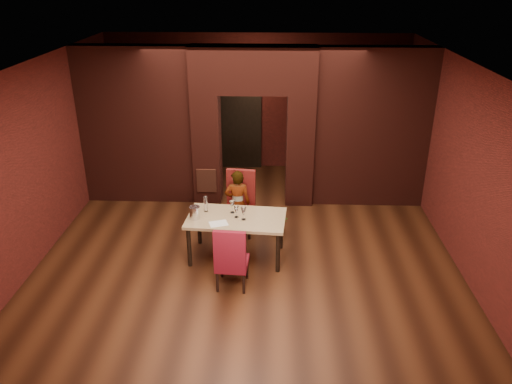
% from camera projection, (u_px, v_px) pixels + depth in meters
% --- Properties ---
extents(floor, '(8.00, 8.00, 0.00)m').
position_uv_depth(floor, '(249.00, 248.00, 8.85)').
color(floor, '#432110').
rests_on(floor, ground).
extents(ceiling, '(7.00, 8.00, 0.04)m').
position_uv_depth(ceiling, '(247.00, 65.00, 7.53)').
color(ceiling, silver).
rests_on(ceiling, ground).
extents(wall_back, '(7.00, 0.04, 3.20)m').
position_uv_depth(wall_back, '(257.00, 103.00, 11.83)').
color(wall_back, maroon).
rests_on(wall_back, ground).
extents(wall_front, '(7.00, 0.04, 3.20)m').
position_uv_depth(wall_front, '(225.00, 322.00, 4.55)').
color(wall_front, maroon).
rests_on(wall_front, ground).
extents(wall_left, '(0.04, 8.00, 3.20)m').
position_uv_depth(wall_left, '(39.00, 161.00, 8.31)').
color(wall_left, maroon).
rests_on(wall_left, ground).
extents(wall_right, '(0.04, 8.00, 3.20)m').
position_uv_depth(wall_right, '(464.00, 167.00, 8.07)').
color(wall_right, maroon).
rests_on(wall_right, ground).
extents(pillar_left, '(0.55, 0.55, 2.30)m').
position_uv_depth(pillar_left, '(207.00, 148.00, 10.23)').
color(pillar_left, maroon).
rests_on(pillar_left, ground).
extents(pillar_right, '(0.55, 0.55, 2.30)m').
position_uv_depth(pillar_right, '(300.00, 149.00, 10.16)').
color(pillar_right, maroon).
rests_on(pillar_right, ground).
extents(lintel, '(2.45, 0.55, 0.90)m').
position_uv_depth(lintel, '(253.00, 70.00, 9.53)').
color(lintel, maroon).
rests_on(lintel, ground).
extents(wing_wall_left, '(2.28, 0.35, 3.20)m').
position_uv_depth(wing_wall_left, '(137.00, 126.00, 10.09)').
color(wing_wall_left, maroon).
rests_on(wing_wall_left, ground).
extents(wing_wall_right, '(2.28, 0.35, 3.20)m').
position_uv_depth(wing_wall_right, '(372.00, 129.00, 9.93)').
color(wing_wall_right, maroon).
rests_on(wing_wall_right, ground).
extents(vent_panel, '(0.40, 0.03, 0.50)m').
position_uv_depth(vent_panel, '(207.00, 181.00, 10.21)').
color(vent_panel, '#97442B').
rests_on(vent_panel, ground).
extents(rear_door, '(0.90, 0.08, 2.10)m').
position_uv_depth(rear_door, '(240.00, 126.00, 12.01)').
color(rear_door, black).
rests_on(rear_door, ground).
extents(rear_door_frame, '(1.02, 0.04, 2.22)m').
position_uv_depth(rear_door_frame, '(240.00, 126.00, 11.98)').
color(rear_door_frame, black).
rests_on(rear_door_frame, ground).
extents(dining_table, '(1.69, 1.04, 0.76)m').
position_uv_depth(dining_table, '(237.00, 237.00, 8.43)').
color(dining_table, tan).
rests_on(dining_table, ground).
extents(chair_far, '(0.59, 0.59, 1.18)m').
position_uv_depth(chair_far, '(239.00, 204.00, 9.13)').
color(chair_far, maroon).
rests_on(chair_far, ground).
extents(chair_near, '(0.51, 0.51, 1.06)m').
position_uv_depth(chair_near, '(232.00, 256.00, 7.60)').
color(chair_near, maroon).
rests_on(chair_near, ground).
extents(person_seated, '(0.47, 0.31, 1.28)m').
position_uv_depth(person_seated, '(238.00, 203.00, 9.03)').
color(person_seated, beige).
rests_on(person_seated, ground).
extents(wine_glass_a, '(0.09, 0.09, 0.21)m').
position_uv_depth(wine_glass_a, '(232.00, 207.00, 8.38)').
color(wine_glass_a, white).
rests_on(wine_glass_a, dining_table).
extents(wine_glass_b, '(0.08, 0.08, 0.20)m').
position_uv_depth(wine_glass_b, '(236.00, 212.00, 8.23)').
color(wine_glass_b, white).
rests_on(wine_glass_b, dining_table).
extents(wine_glass_c, '(0.09, 0.09, 0.22)m').
position_uv_depth(wine_glass_c, '(244.00, 213.00, 8.15)').
color(wine_glass_c, white).
rests_on(wine_glass_c, dining_table).
extents(tasting_sheet, '(0.34, 0.30, 0.00)m').
position_uv_depth(tasting_sheet, '(218.00, 224.00, 8.06)').
color(tasting_sheet, silver).
rests_on(tasting_sheet, dining_table).
extents(wine_bucket, '(0.18, 0.18, 0.21)m').
position_uv_depth(wine_bucket, '(195.00, 213.00, 8.19)').
color(wine_bucket, silver).
rests_on(wine_bucket, dining_table).
extents(water_bottle, '(0.07, 0.07, 0.29)m').
position_uv_depth(water_bottle, '(206.00, 203.00, 8.41)').
color(water_bottle, white).
rests_on(water_bottle, dining_table).
extents(potted_plant, '(0.38, 0.34, 0.40)m').
position_uv_depth(potted_plant, '(278.00, 223.00, 9.27)').
color(potted_plant, '#215D1B').
rests_on(potted_plant, ground).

